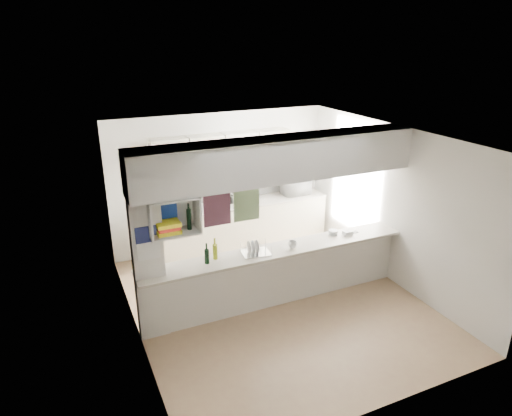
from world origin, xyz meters
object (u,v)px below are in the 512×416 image
microwave (296,187)px  dish_rack (256,248)px  bowl (296,179)px  wine_bottles (211,253)px

microwave → dish_rack: microwave is taller
microwave → dish_rack: bearing=48.1°
microwave → bowl: size_ratio=2.05×
bowl → dish_rack: size_ratio=0.60×
microwave → wine_bottles: (-2.50, -2.05, -0.03)m
microwave → wine_bottles: bearing=38.7°
dish_rack → wine_bottles: wine_bottles is taller
microwave → bowl: 0.18m
bowl → wine_bottles: 3.21m
wine_bottles → dish_rack: bearing=-3.5°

